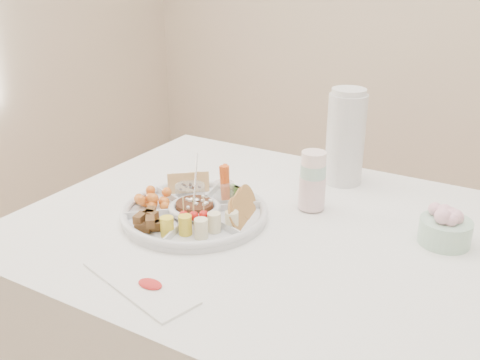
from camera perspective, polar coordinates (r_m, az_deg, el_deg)
The scene contains 13 objects.
dining_table at distance 1.56m, azimuth 7.24°, elevation -18.29°, with size 1.52×1.02×0.76m, color white.
party_tray at distance 1.41m, azimuth -4.86°, elevation -3.26°, with size 0.38×0.38×0.04m, color white.
bean_dip at distance 1.41m, azimuth -4.87°, elevation -2.98°, with size 0.10×0.10×0.04m, color black.
tortillas at distance 1.36m, azimuth 0.15°, elevation -3.22°, with size 0.11×0.11×0.07m, color olive, non-canonical shape.
carrot_cucumber at distance 1.47m, azimuth -0.85°, elevation -0.35°, with size 0.11×0.11×0.10m, color orange, non-canonical shape.
pita_raisins at distance 1.52m, azimuth -5.46°, elevation -0.43°, with size 0.12×0.12×0.06m, color tan, non-canonical shape.
cherries at distance 1.46m, azimuth -9.56°, elevation -2.03°, with size 0.12×0.12×0.05m, color #CB7430, non-canonical shape.
granola_chunks at distance 1.34m, azimuth -9.33°, elevation -4.31°, with size 0.10×0.10×0.04m, color #503E21, non-canonical shape.
banana_tomato at distance 1.28m, azimuth -4.22°, elevation -4.28°, with size 0.11×0.11×0.09m, color #F9D86C, non-canonical shape.
cup_stack at distance 1.44m, azimuth 7.79°, elevation 0.50°, with size 0.07×0.07×0.20m, color #A6BFA2.
thermos at distance 1.62m, azimuth 11.20°, elevation 4.64°, with size 0.11×0.11×0.30m, color silver.
flower_bowl at distance 1.37m, azimuth 21.10°, elevation -4.60°, with size 0.12×0.12×0.09m, color #AFCCBA.
placemat at distance 1.17m, azimuth -10.70°, elevation -10.68°, with size 0.30×0.10×0.01m, color white.
Camera 1 is at (0.43, -1.10, 1.40)m, focal length 40.00 mm.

